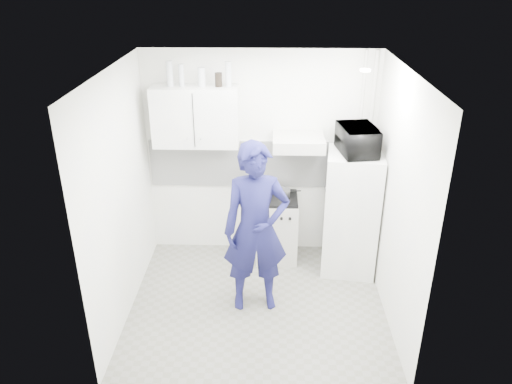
{
  "coord_description": "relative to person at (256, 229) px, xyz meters",
  "views": [
    {
      "loc": [
        0.11,
        -4.53,
        3.52
      ],
      "look_at": [
        -0.03,
        0.3,
        1.25
      ],
      "focal_mm": 35.0,
      "sensor_mm": 36.0,
      "label": 1
    }
  ],
  "objects": [
    {
      "name": "stove_top",
      "position": [
        0.24,
        0.98,
        -0.11
      ],
      "size": [
        0.49,
        0.49,
        0.03
      ],
      "primitive_type": "cube",
      "color": "black",
      "rests_on": "stove"
    },
    {
      "name": "microwave",
      "position": [
        1.12,
        0.77,
        0.73
      ],
      "size": [
        0.61,
        0.46,
        0.31
      ],
      "primitive_type": "imported",
      "rotation": [
        0.0,
        0.0,
        1.72
      ],
      "color": "black",
      "rests_on": "fridge"
    },
    {
      "name": "backsplash",
      "position": [
        0.02,
        1.21,
        0.25
      ],
      "size": [
        2.74,
        0.03,
        0.6
      ],
      "primitive_type": "cube",
      "color": "white",
      "rests_on": "wall_back"
    },
    {
      "name": "pipe_a",
      "position": [
        1.32,
        1.15,
        0.35
      ],
      "size": [
        0.05,
        0.05,
        2.6
      ],
      "primitive_type": "cylinder",
      "color": "beige",
      "rests_on": "floor"
    },
    {
      "name": "range_hood",
      "position": [
        0.47,
        0.98,
        0.62
      ],
      "size": [
        0.6,
        0.5,
        0.14
      ],
      "primitive_type": "cube",
      "color": "beige",
      "rests_on": "wall_back"
    },
    {
      "name": "saucepan",
      "position": [
        0.3,
        1.01,
        -0.05
      ],
      "size": [
        0.17,
        0.17,
        0.1
      ],
      "primitive_type": "cylinder",
      "color": "silver",
      "rests_on": "stove_top"
    },
    {
      "name": "ceiling",
      "position": [
        0.02,
        -0.02,
        1.65
      ],
      "size": [
        2.8,
        2.8,
        0.0
      ],
      "primitive_type": "plane",
      "color": "white",
      "rests_on": "wall_back"
    },
    {
      "name": "stove",
      "position": [
        0.24,
        0.98,
        -0.54
      ],
      "size": [
        0.51,
        0.51,
        0.82
      ],
      "primitive_type": "cube",
      "color": "beige",
      "rests_on": "floor"
    },
    {
      "name": "canister_b",
      "position": [
        -0.45,
        1.05,
        1.33
      ],
      "size": [
        0.08,
        0.08,
        0.16
      ],
      "primitive_type": "cylinder",
      "color": "black",
      "rests_on": "upper_cabinet"
    },
    {
      "name": "canister_a",
      "position": [
        -0.64,
        1.05,
        1.36
      ],
      "size": [
        0.09,
        0.09,
        0.21
      ],
      "primitive_type": "cylinder",
      "color": "#B2B7BC",
      "rests_on": "upper_cabinet"
    },
    {
      "name": "bottle_e",
      "position": [
        -0.34,
        1.05,
        1.39
      ],
      "size": [
        0.07,
        0.07,
        0.28
      ],
      "primitive_type": "cylinder",
      "color": "#B2B7BC",
      "rests_on": "upper_cabinet"
    },
    {
      "name": "wall_right",
      "position": [
        1.42,
        -0.02,
        0.35
      ],
      "size": [
        0.0,
        2.6,
        2.6
      ],
      "primitive_type": "plane",
      "rotation": [
        1.57,
        0.0,
        -1.57
      ],
      "color": "white",
      "rests_on": "floor"
    },
    {
      "name": "fridge",
      "position": [
        1.12,
        0.77,
        -0.19
      ],
      "size": [
        0.71,
        0.71,
        1.52
      ],
      "primitive_type": "cube",
      "rotation": [
        0.0,
        0.0,
        -0.13
      ],
      "color": "white",
      "rests_on": "floor"
    },
    {
      "name": "bottle_b",
      "position": [
        -1.0,
        1.05,
        1.39
      ],
      "size": [
        0.07,
        0.07,
        0.28
      ],
      "primitive_type": "cylinder",
      "color": "#B2B7BC",
      "rests_on": "upper_cabinet"
    },
    {
      "name": "floor",
      "position": [
        0.02,
        -0.02,
        -0.95
      ],
      "size": [
        2.8,
        2.8,
        0.0
      ],
      "primitive_type": "plane",
      "color": "slate",
      "rests_on": "ground"
    },
    {
      "name": "upper_cabinet",
      "position": [
        -0.73,
        1.05,
        0.9
      ],
      "size": [
        1.0,
        0.35,
        0.7
      ],
      "primitive_type": "cube",
      "color": "white",
      "rests_on": "wall_back"
    },
    {
      "name": "person",
      "position": [
        0.0,
        0.0,
        0.0
      ],
      "size": [
        0.75,
        0.54,
        1.9
      ],
      "primitive_type": "imported",
      "rotation": [
        0.0,
        0.0,
        0.13
      ],
      "color": "#141444",
      "rests_on": "floor"
    },
    {
      "name": "wall_back",
      "position": [
        0.02,
        1.23,
        0.35
      ],
      "size": [
        2.8,
        0.0,
        2.8
      ],
      "primitive_type": "plane",
      "rotation": [
        1.57,
        0.0,
        0.0
      ],
      "color": "white",
      "rests_on": "floor"
    },
    {
      "name": "bottle_c",
      "position": [
        -0.87,
        1.05,
        1.37
      ],
      "size": [
        0.06,
        0.06,
        0.25
      ],
      "primitive_type": "cylinder",
      "color": "#B2B7BC",
      "rests_on": "upper_cabinet"
    },
    {
      "name": "pipe_b",
      "position": [
        1.2,
        1.15,
        0.35
      ],
      "size": [
        0.04,
        0.04,
        2.6
      ],
      "primitive_type": "cylinder",
      "color": "beige",
      "rests_on": "floor"
    },
    {
      "name": "ceiling_spot_fixture",
      "position": [
        1.02,
        0.18,
        1.62
      ],
      "size": [
        0.1,
        0.1,
        0.02
      ],
      "primitive_type": "cylinder",
      "color": "white",
      "rests_on": "ceiling"
    },
    {
      "name": "wall_left",
      "position": [
        -1.38,
        -0.02,
        0.35
      ],
      "size": [
        0.0,
        2.6,
        2.6
      ],
      "primitive_type": "plane",
      "rotation": [
        1.57,
        0.0,
        1.57
      ],
      "color": "white",
      "rests_on": "floor"
    }
  ]
}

